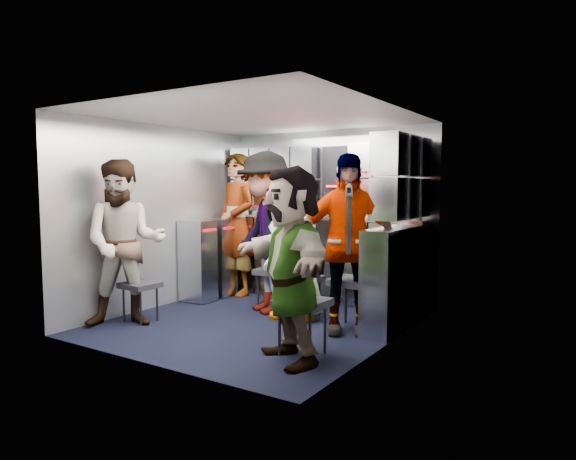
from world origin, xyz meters
The scene contains 29 objects.
floor centered at (0.00, 0.00, 0.00)m, with size 3.00×3.00×0.00m, color black.
wall_back centered at (0.00, 1.50, 1.05)m, with size 2.80×0.04×2.10m, color #949AA1.
wall_left centered at (-1.40, 0.00, 1.05)m, with size 0.04×3.00×2.10m, color #949AA1.
wall_right centered at (1.40, 0.00, 1.05)m, with size 0.04×3.00×2.10m, color #949AA1.
ceiling centered at (0.00, 0.00, 2.10)m, with size 2.80×3.00×0.02m, color silver.
cart_bank_back centered at (0.00, 1.29, 0.49)m, with size 2.68×0.38×0.99m, color #A2A7B2.
cart_bank_left centered at (-1.19, 0.56, 0.49)m, with size 0.38×0.76×0.99m, color #A2A7B2.
counter centered at (0.00, 1.29, 1.01)m, with size 2.68×0.42×0.03m, color #B1B3B8.
locker_bank_back centered at (0.00, 1.35, 1.49)m, with size 2.68×0.28×0.82m, color #A2A7B2.
locker_bank_right centered at (1.25, 0.70, 1.49)m, with size 0.28×1.00×0.82m, color #A2A7B2.
right_cabinet centered at (1.25, 0.60, 0.50)m, with size 0.28×1.20×1.00m, color #A2A7B2.
coffee_niche centered at (0.18, 1.41, 1.47)m, with size 0.46×0.16×0.84m, color black, non-canonical shape.
red_latch_strip centered at (0.00, 1.09, 0.88)m, with size 2.60×0.02×0.03m, color #A61319.
jump_seat_near_left centered at (-1.05, -0.65, 0.36)m, with size 0.36×0.34×0.41m.
jump_seat_mid_left centered at (-0.20, 0.57, 0.41)m, with size 0.43×0.41×0.46m.
jump_seat_center centered at (0.25, 0.48, 0.38)m, with size 0.38×0.36×0.43m.
jump_seat_mid_right centered at (0.92, 0.32, 0.44)m, with size 0.45×0.43×0.50m.
jump_seat_near_right centered at (0.91, -0.65, 0.42)m, with size 0.40×0.38×0.47m.
attendant_standing centered at (-1.05, 0.95, 0.91)m, with size 0.66×0.44×1.82m, color black.
attendant_arc_a centered at (-1.05, -0.83, 0.83)m, with size 0.81×0.63×1.67m, color black.
attendant_arc_b centered at (-0.20, 0.39, 0.89)m, with size 1.15×0.66×1.78m, color black.
attendant_arc_c centered at (0.25, 0.30, 0.78)m, with size 0.76×0.50×1.56m, color black.
attendant_arc_d centered at (0.92, 0.14, 0.86)m, with size 1.00×0.42×1.71m, color black.
attendant_arc_e centered at (0.91, -0.83, 0.78)m, with size 1.45×0.46×1.57m, color black.
bottle_left centered at (-0.97, 1.24, 1.15)m, with size 0.07×0.07×0.24m, color white.
bottle_mid centered at (0.20, 1.24, 1.16)m, with size 0.06×0.06×0.26m, color white.
bottle_right centered at (0.65, 1.24, 1.17)m, with size 0.06×0.06×0.28m, color white.
cup_left centered at (-1.11, 1.23, 1.08)m, with size 0.08×0.08×0.09m, color tan.
cup_right centered at (1.25, 1.23, 1.08)m, with size 0.08×0.08×0.11m, color tan.
Camera 1 is at (3.06, -4.23, 1.40)m, focal length 32.00 mm.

